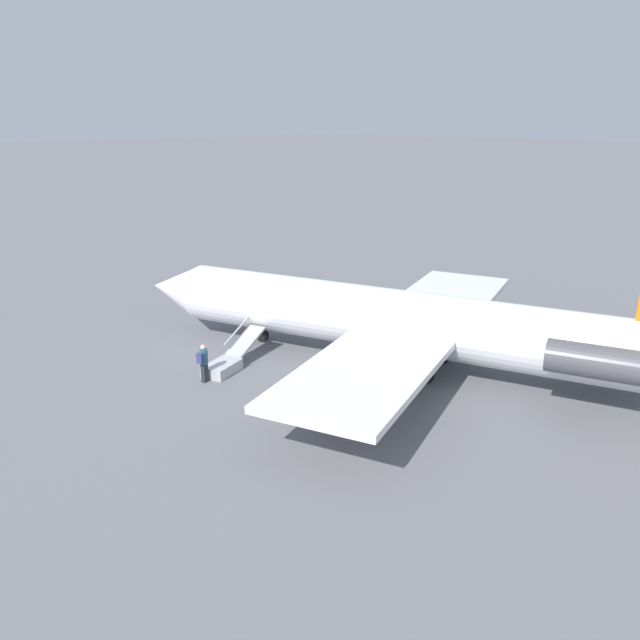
% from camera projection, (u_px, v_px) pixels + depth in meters
% --- Properties ---
extents(ground_plane, '(600.00, 600.00, 0.00)m').
position_uv_depth(ground_plane, '(390.00, 364.00, 29.38)').
color(ground_plane, slate).
extents(airplane_main, '(27.68, 21.30, 7.53)m').
position_uv_depth(airplane_main, '(412.00, 322.00, 28.27)').
color(airplane_main, white).
rests_on(airplane_main, ground).
extents(boarding_stairs, '(2.36, 4.12, 1.82)m').
position_uv_depth(boarding_stairs, '(227.00, 362.00, 28.62)').
color(boarding_stairs, '#B2B2B7').
rests_on(boarding_stairs, ground).
extents(passenger, '(0.44, 0.57, 1.74)m').
position_uv_depth(passenger, '(203.00, 361.00, 27.13)').
color(passenger, '#23232D').
rests_on(passenger, ground).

